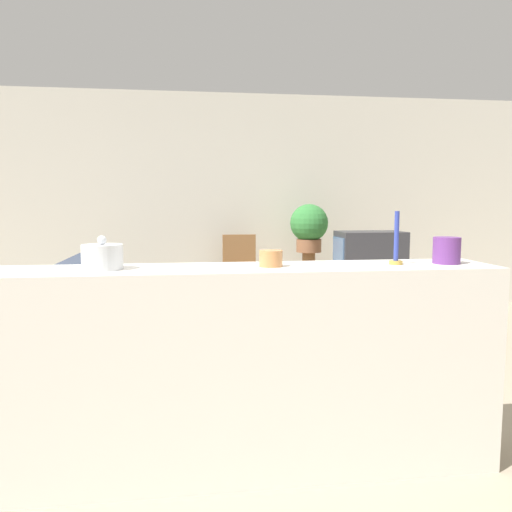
# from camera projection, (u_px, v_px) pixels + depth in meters

# --- Properties ---
(ground_plane) EXTENTS (14.00, 14.00, 0.00)m
(ground_plane) POSITION_uv_depth(u_px,v_px,m) (231.00, 434.00, 2.96)
(ground_plane) COLOR tan
(wall_back) EXTENTS (9.00, 0.06, 2.70)m
(wall_back) POSITION_uv_depth(u_px,v_px,m) (207.00, 204.00, 6.19)
(wall_back) COLOR beige
(wall_back) RESTS_ON ground_plane
(couch) EXTENTS (1.00, 1.88, 0.87)m
(couch) POSITION_uv_depth(u_px,v_px,m) (113.00, 332.00, 4.15)
(couch) COLOR #384256
(couch) RESTS_ON ground_plane
(tv_stand) EXTENTS (0.80, 0.45, 0.54)m
(tv_stand) POSITION_uv_depth(u_px,v_px,m) (369.00, 307.00, 5.25)
(tv_stand) COLOR olive
(tv_stand) RESTS_ON ground_plane
(television) EXTENTS (0.68, 0.43, 0.52)m
(television) POSITION_uv_depth(u_px,v_px,m) (369.00, 257.00, 5.19)
(television) COLOR #333338
(television) RESTS_ON tv_stand
(wooden_chair) EXTENTS (0.44, 0.44, 0.99)m
(wooden_chair) POSITION_uv_depth(u_px,v_px,m) (240.00, 274.00, 5.87)
(wooden_chair) COLOR olive
(wooden_chair) RESTS_ON ground_plane
(plant_stand) EXTENTS (0.15, 0.15, 0.78)m
(plant_stand) POSITION_uv_depth(u_px,v_px,m) (308.00, 285.00, 5.94)
(plant_stand) COLOR olive
(plant_stand) RESTS_ON ground_plane
(potted_plant) EXTENTS (0.45, 0.45, 0.57)m
(potted_plant) POSITION_uv_depth(u_px,v_px,m) (309.00, 226.00, 5.87)
(potted_plant) COLOR #8E5B3D
(potted_plant) RESTS_ON plant_stand
(foreground_counter) EXTENTS (2.63, 0.44, 1.05)m
(foreground_counter) POSITION_uv_depth(u_px,v_px,m) (237.00, 370.00, 2.51)
(foreground_counter) COLOR white
(foreground_counter) RESTS_ON ground_plane
(decorative_bowl) EXTENTS (0.19, 0.19, 0.16)m
(decorative_bowl) POSITION_uv_depth(u_px,v_px,m) (102.00, 257.00, 2.36)
(decorative_bowl) COLOR silver
(decorative_bowl) RESTS_ON foreground_counter
(candle_jar) EXTENTS (0.12, 0.12, 0.08)m
(candle_jar) POSITION_uv_depth(u_px,v_px,m) (271.00, 258.00, 2.47)
(candle_jar) COLOR #C6844C
(candle_jar) RESTS_ON foreground_counter
(candlestick) EXTENTS (0.07, 0.07, 0.27)m
(candlestick) POSITION_uv_depth(u_px,v_px,m) (396.00, 247.00, 2.56)
(candlestick) COLOR #B7933D
(candlestick) RESTS_ON foreground_counter
(coffee_tin) EXTENTS (0.14, 0.14, 0.14)m
(coffee_tin) POSITION_uv_depth(u_px,v_px,m) (447.00, 250.00, 2.60)
(coffee_tin) COLOR #66337F
(coffee_tin) RESTS_ON foreground_counter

